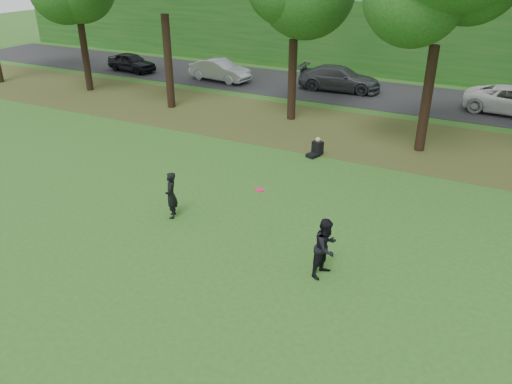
# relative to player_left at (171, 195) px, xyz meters

# --- Properties ---
(ground) EXTENTS (120.00, 120.00, 0.00)m
(ground) POSITION_rel_player_left_xyz_m (2.18, -2.08, -0.81)
(ground) COLOR #2A551A
(ground) RESTS_ON ground
(leaf_litter) EXTENTS (60.00, 7.00, 0.01)m
(leaf_litter) POSITION_rel_player_left_xyz_m (2.18, 10.92, -0.80)
(leaf_litter) COLOR #483119
(leaf_litter) RESTS_ON ground
(street) EXTENTS (70.00, 7.00, 0.02)m
(street) POSITION_rel_player_left_xyz_m (2.18, 18.92, -0.80)
(street) COLOR black
(street) RESTS_ON ground
(far_hedge) EXTENTS (70.00, 3.00, 5.00)m
(far_hedge) POSITION_rel_player_left_xyz_m (2.18, 24.92, 1.69)
(far_hedge) COLOR #164E18
(far_hedge) RESTS_ON ground
(player_left) EXTENTS (0.63, 0.70, 1.61)m
(player_left) POSITION_rel_player_left_xyz_m (0.00, 0.00, 0.00)
(player_left) COLOR black
(player_left) RESTS_ON ground
(player_right) EXTENTS (0.84, 0.97, 1.73)m
(player_right) POSITION_rel_player_left_xyz_m (5.71, -0.79, 0.06)
(player_right) COLOR black
(player_right) RESTS_ON ground
(parked_cars) EXTENTS (40.04, 3.98, 1.51)m
(parked_cars) POSITION_rel_player_left_xyz_m (1.89, 18.04, -0.07)
(parked_cars) COLOR black
(parked_cars) RESTS_ON street
(frisbee) EXTENTS (0.32, 0.32, 0.09)m
(frisbee) POSITION_rel_player_left_xyz_m (3.58, -0.59, 1.24)
(frisbee) COLOR #F41457
(frisbee) RESTS_ON ground
(seated_person) EXTENTS (0.62, 0.82, 0.83)m
(seated_person) POSITION_rel_player_left_xyz_m (2.30, 7.45, -0.49)
(seated_person) COLOR black
(seated_person) RESTS_ON ground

